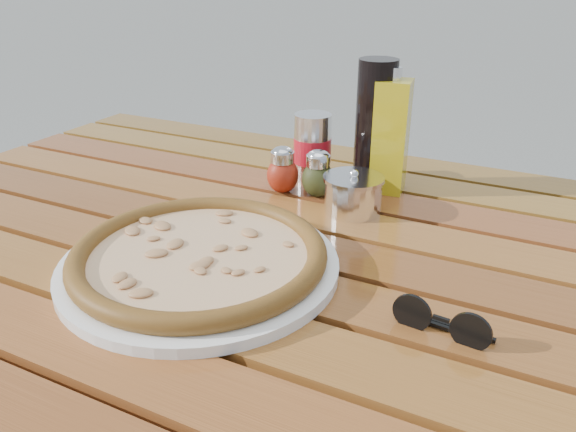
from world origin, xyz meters
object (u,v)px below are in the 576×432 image
at_px(table, 282,285).
at_px(pepper_shaker, 283,171).
at_px(sunglasses, 441,323).
at_px(oregano_shaker, 318,174).
at_px(dark_bottle, 375,125).
at_px(pizza, 199,254).
at_px(parmesan_tin, 353,194).
at_px(plate, 200,265).
at_px(olive_oil_cruet, 391,136).
at_px(soda_can, 312,148).

distance_m(table, pepper_shaker, 0.22).
xyz_separation_m(table, pepper_shaker, (-0.08, 0.16, 0.11)).
relative_size(pepper_shaker, sunglasses, 0.74).
distance_m(oregano_shaker, sunglasses, 0.40).
bearing_deg(dark_bottle, pizza, -105.32).
xyz_separation_m(pizza, oregano_shaker, (0.04, 0.30, 0.02)).
bearing_deg(table, pizza, -115.36).
distance_m(dark_bottle, sunglasses, 0.44).
bearing_deg(oregano_shaker, table, -83.28).
distance_m(dark_bottle, parmesan_tin, 0.14).
height_order(pizza, sunglasses, sunglasses).
bearing_deg(sunglasses, plate, -173.79).
height_order(table, sunglasses, sunglasses).
distance_m(olive_oil_cruet, sunglasses, 0.42).
distance_m(pizza, sunglasses, 0.31).
distance_m(plate, pepper_shaker, 0.29).
distance_m(pepper_shaker, oregano_shaker, 0.06).
height_order(parmesan_tin, sunglasses, parmesan_tin).
bearing_deg(olive_oil_cruet, dark_bottle, 170.72).
bearing_deg(olive_oil_cruet, pepper_shaker, -150.95).
xyz_separation_m(oregano_shaker, dark_bottle, (0.07, 0.08, 0.07)).
bearing_deg(table, pepper_shaker, 116.50).
distance_m(pizza, parmesan_tin, 0.28).
height_order(soda_can, olive_oil_cruet, olive_oil_cruet).
xyz_separation_m(oregano_shaker, parmesan_tin, (0.08, -0.03, -0.01)).
distance_m(table, soda_can, 0.28).
height_order(table, dark_bottle, dark_bottle).
relative_size(table, parmesan_tin, 11.09).
bearing_deg(olive_oil_cruet, parmesan_tin, -101.20).
relative_size(dark_bottle, olive_oil_cruet, 1.05).
bearing_deg(parmesan_tin, oregano_shaker, 155.84).
height_order(oregano_shaker, parmesan_tin, oregano_shaker).
relative_size(oregano_shaker, soda_can, 0.68).
height_order(plate, pepper_shaker, pepper_shaker).
bearing_deg(oregano_shaker, dark_bottle, 51.31).
relative_size(table, olive_oil_cruet, 6.67).
bearing_deg(pepper_shaker, dark_bottle, 36.08).
bearing_deg(pizza, table, 64.64).
xyz_separation_m(parmesan_tin, sunglasses, (0.20, -0.26, -0.01)).
bearing_deg(parmesan_tin, table, -111.39).
height_order(table, soda_can, soda_can).
bearing_deg(table, soda_can, 104.32).
distance_m(table, olive_oil_cruet, 0.31).
height_order(pepper_shaker, parmesan_tin, pepper_shaker).
relative_size(oregano_shaker, olive_oil_cruet, 0.39).
height_order(table, olive_oil_cruet, olive_oil_cruet).
distance_m(table, dark_bottle, 0.32).
xyz_separation_m(plate, pizza, (0.00, -0.00, 0.02)).
height_order(pepper_shaker, sunglasses, pepper_shaker).
xyz_separation_m(dark_bottle, sunglasses, (0.21, -0.38, -0.09)).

